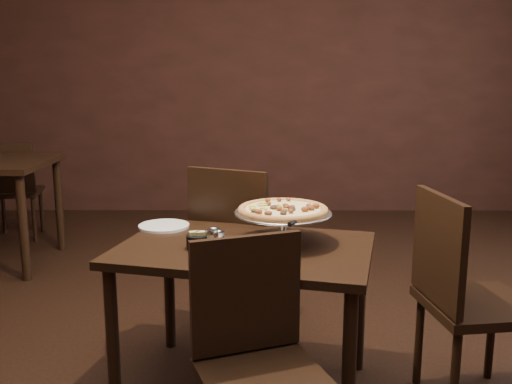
{
  "coord_description": "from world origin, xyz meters",
  "views": [
    {
      "loc": [
        -0.01,
        -2.39,
        1.4
      ],
      "look_at": [
        -0.02,
        0.04,
        0.91
      ],
      "focal_mm": 40.0,
      "sensor_mm": 36.0,
      "label": 1
    }
  ],
  "objects": [
    {
      "name": "chair_side",
      "position": [
        0.85,
        -0.12,
        0.51
      ],
      "size": [
        0.49,
        0.49,
        0.93
      ],
      "rotation": [
        0.0,
        0.0,
        1.7
      ],
      "color": "black",
      "rests_on": "ground"
    },
    {
      "name": "parmesan_shaker",
      "position": [
        -0.2,
        -0.08,
        0.73
      ],
      "size": [
        0.06,
        0.06,
        0.1
      ],
      "color": "beige",
      "rests_on": "dining_table"
    },
    {
      "name": "room",
      "position": [
        0.06,
        0.03,
        1.4
      ],
      "size": [
        6.04,
        7.04,
        2.84
      ],
      "color": "black",
      "rests_on": "ground"
    },
    {
      "name": "plate_near",
      "position": [
        -0.03,
        -0.27,
        0.68
      ],
      "size": [
        0.27,
        0.27,
        0.01
      ],
      "primitive_type": "cylinder",
      "color": "white",
      "rests_on": "dining_table"
    },
    {
      "name": "pepper_flake_shaker",
      "position": [
        -0.18,
        -0.09,
        0.72
      ],
      "size": [
        0.05,
        0.05,
        0.09
      ],
      "color": "maroon",
      "rests_on": "dining_table"
    },
    {
      "name": "bg_chair_far",
      "position": [
        -2.11,
        2.39,
        0.47
      ],
      "size": [
        0.47,
        0.47,
        0.86
      ],
      "rotation": [
        0.0,
        0.0,
        3.32
      ],
      "color": "black",
      "rests_on": "ground"
    },
    {
      "name": "plate_left",
      "position": [
        -0.47,
        0.29,
        0.68
      ],
      "size": [
        0.25,
        0.25,
        0.01
      ],
      "primitive_type": "cylinder",
      "color": "white",
      "rests_on": "dining_table"
    },
    {
      "name": "packet_caddy",
      "position": [
        -0.27,
        -0.06,
        0.71
      ],
      "size": [
        0.1,
        0.1,
        0.08
      ],
      "rotation": [
        0.0,
        0.0,
        0.32
      ],
      "color": "black",
      "rests_on": "dining_table"
    },
    {
      "name": "chair_far",
      "position": [
        -0.12,
        0.52,
        0.52
      ],
      "size": [
        0.59,
        0.59,
        0.95
      ],
      "rotation": [
        0.0,
        0.0,
        2.71
      ],
      "color": "black",
      "rests_on": "ground"
    },
    {
      "name": "chair_near",
      "position": [
        -0.01,
        -0.61,
        0.47
      ],
      "size": [
        0.52,
        0.52,
        0.86
      ],
      "rotation": [
        0.0,
        0.0,
        0.36
      ],
      "color": "black",
      "rests_on": "ground"
    },
    {
      "name": "pizza_stand",
      "position": [
        0.1,
        0.04,
        0.82
      ],
      "size": [
        0.43,
        0.43,
        0.18
      ],
      "color": "#B8B7BE",
      "rests_on": "dining_table"
    },
    {
      "name": "napkin_stack",
      "position": [
        0.05,
        -0.33,
        0.68
      ],
      "size": [
        0.14,
        0.14,
        0.01
      ],
      "primitive_type": "cube",
      "rotation": [
        0.0,
        0.0,
        0.18
      ],
      "color": "white",
      "rests_on": "dining_table"
    },
    {
      "name": "serving_spatula",
      "position": [
        0.14,
        -0.14,
        0.82
      ],
      "size": [
        0.15,
        0.15,
        0.02
      ],
      "rotation": [
        0.0,
        0.0,
        -0.44
      ],
      "color": "#B8B7BE",
      "rests_on": "pizza_stand"
    },
    {
      "name": "dining_table",
      "position": [
        -0.07,
        -0.01,
        0.59
      ],
      "size": [
        1.22,
        0.96,
        0.68
      ],
      "rotation": [
        0.0,
        0.0,
        -0.24
      ],
      "color": "black",
      "rests_on": "ground"
    }
  ]
}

